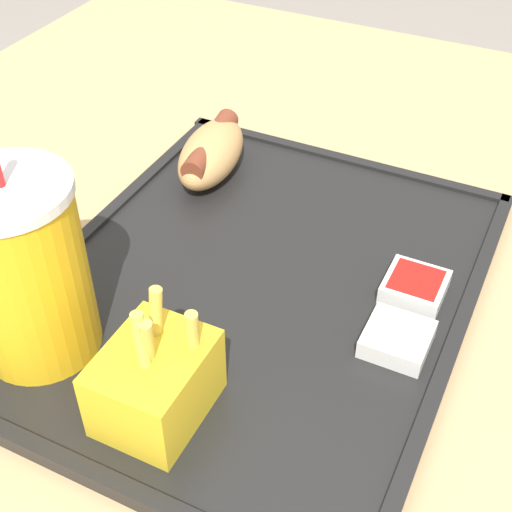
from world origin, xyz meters
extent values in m
cube|color=black|center=(0.01, 0.00, 0.71)|extent=(0.44, 0.35, 0.01)
cube|color=black|center=(0.01, -0.17, 0.72)|extent=(0.44, 0.01, 0.00)
cube|color=black|center=(0.01, 0.17, 0.72)|extent=(0.44, 0.01, 0.00)
cube|color=black|center=(-0.20, 0.00, 0.72)|extent=(0.01, 0.35, 0.00)
cube|color=black|center=(0.23, 0.00, 0.72)|extent=(0.01, 0.35, 0.00)
cylinder|color=gold|center=(-0.12, 0.12, 0.79)|extent=(0.09, 0.09, 0.14)
cylinder|color=silver|center=(-0.12, 0.12, 0.86)|extent=(0.09, 0.09, 0.01)
ellipsoid|color=tan|center=(0.14, 0.11, 0.74)|extent=(0.13, 0.07, 0.05)
cylinder|color=brown|center=(0.14, 0.11, 0.75)|extent=(0.11, 0.04, 0.02)
cube|color=gold|center=(-0.14, 0.00, 0.74)|extent=(0.08, 0.07, 0.06)
cylinder|color=#E5C14C|center=(-0.15, 0.00, 0.78)|extent=(0.02, 0.02, 0.07)
cylinder|color=#E5C14C|center=(-0.12, -0.02, 0.77)|extent=(0.02, 0.02, 0.06)
cylinder|color=#E5C14C|center=(-0.12, 0.01, 0.78)|extent=(0.02, 0.02, 0.07)
cylinder|color=#E5C14C|center=(-0.14, 0.00, 0.78)|extent=(0.02, 0.02, 0.07)
cube|color=silver|center=(-0.01, -0.13, 0.72)|extent=(0.05, 0.05, 0.02)
cube|color=white|center=(-0.01, -0.13, 0.73)|extent=(0.04, 0.04, 0.00)
cube|color=silver|center=(0.06, -0.13, 0.72)|extent=(0.05, 0.05, 0.02)
cube|color=#B21914|center=(0.06, -0.13, 0.73)|extent=(0.04, 0.04, 0.00)
camera|label=1|loc=(-0.39, -0.20, 1.13)|focal=50.00mm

